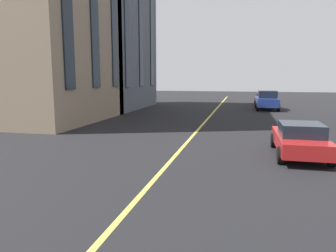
% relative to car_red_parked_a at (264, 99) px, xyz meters
% --- Properties ---
extents(lane_centre_line, '(80.00, 0.16, 0.01)m').
position_rel_car_red_parked_a_xyz_m(lane_centre_line, '(-24.42, 4.90, -0.70)').
color(lane_centre_line, '#D8C64C').
rests_on(lane_centre_line, ground_plane).
extents(car_red_parked_a, '(4.40, 1.95, 1.37)m').
position_rel_car_red_parked_a_xyz_m(car_red_parked_a, '(0.00, 0.00, 0.00)').
color(car_red_parked_a, '#B21E1E').
rests_on(car_red_parked_a, ground_plane).
extents(car_red_parked_b, '(4.40, 1.95, 1.37)m').
position_rel_car_red_parked_a_xyz_m(car_red_parked_b, '(-24.88, 0.00, 0.00)').
color(car_red_parked_b, '#B21E1E').
rests_on(car_red_parked_b, ground_plane).
extents(car_blue_far, '(4.70, 2.14, 1.88)m').
position_rel_car_red_parked_a_xyz_m(car_blue_far, '(-5.58, 0.00, 0.27)').
color(car_blue_far, navy).
rests_on(car_blue_far, ground_plane).
extents(building_left_near, '(11.61, 8.72, 16.26)m').
position_rel_car_red_parked_a_xyz_m(building_left_near, '(-7.46, 16.70, 7.43)').
color(building_left_near, '#565B66').
rests_on(building_left_near, ground_plane).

